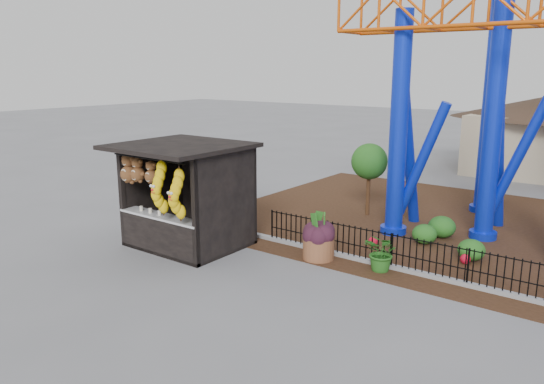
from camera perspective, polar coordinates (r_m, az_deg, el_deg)
The scene contains 9 objects.
ground at distance 13.75m, azimuth -3.57°, elevation -9.33°, with size 120.00×120.00×0.00m, color slate.
mulch_bed at distance 18.88m, azimuth 22.35°, elevation -4.01°, with size 18.00×12.00×0.02m, color #331E11.
curb at distance 14.31m, azimuth 17.09°, elevation -8.73°, with size 18.00×0.18×0.12m, color gray.
prize_booth at distance 15.88m, azimuth -9.80°, elevation -0.59°, with size 3.50×3.40×3.12m.
picket_fence at distance 13.91m, azimuth 20.72°, elevation -7.71°, with size 12.20×0.06×1.00m, color black, non-canonical shape.
terracotta_planter at distance 15.06m, azimuth 5.02°, elevation -6.05°, with size 0.88×0.88×0.63m, color brown.
planter_foliage at distance 14.86m, azimuth 5.07°, elevation -3.74°, with size 0.70×0.70×0.64m, color black.
potted_plant at distance 14.35m, azimuth 11.82°, elevation -6.42°, with size 0.93×0.80×1.03m, color #205C1B.
landscaping at distance 16.61m, azimuth 21.37°, elevation -5.11°, with size 7.30×2.74×0.68m.
Camera 1 is at (8.30, -9.63, 5.24)m, focal length 35.00 mm.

